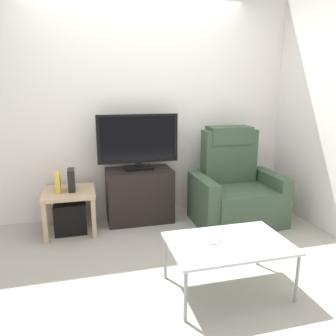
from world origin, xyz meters
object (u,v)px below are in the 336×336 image
Objects in this scene: subwoofer_box at (71,216)px; tv_stand at (139,195)px; coffee_table at (228,245)px; side_table at (69,197)px; book_upright at (58,183)px; recliner_armchair at (235,190)px; television at (138,141)px; game_console at (71,180)px; cell_phone at (216,240)px.

tv_stand is at bearing 7.92° from subwoofer_box.
tv_stand is at bearing 104.86° from coffee_table.
side_table is 2.62× the size of book_upright.
tv_stand is 2.25× the size of subwoofer_box.
recliner_armchair reaches higher than coffee_table.
coffee_table is at bearing -75.31° from television.
tv_stand is 3.26× the size of game_console.
subwoofer_box is 0.41m from book_upright.
game_console reaches higher than cell_phone.
subwoofer_box is 2.20× the size of cell_phone.
book_upright is (-0.88, -0.13, 0.25)m from tv_stand.
book_upright reaches higher than subwoofer_box.
tv_stand is 0.82× the size of television.
coffee_table is at bearing -51.44° from game_console.
television is 4.43× the size of book_upright.
book_upright is at bearing 178.06° from recliner_armchair.
game_console reaches higher than book_upright.
television is 6.08× the size of cell_phone.
subwoofer_box is at bearing 11.31° from book_upright.
television reaches higher than coffee_table.
recliner_armchair is at bearing -14.52° from tv_stand.
recliner_armchair is (1.07, -0.28, 0.06)m from tv_stand.
subwoofer_box is at bearing -90.00° from side_table.
book_upright reaches higher than cell_phone.
side_table is (-0.78, -0.13, -0.56)m from television.
cell_phone is at bearing -119.07° from recliner_armchair.
subwoofer_box is at bearing 164.91° from cell_phone.
television is 1.71m from coffee_table.
side_table is 0.20m from book_upright.
cell_phone is at bearing -48.72° from book_upright.
recliner_armchair is 7.20× the size of cell_phone.
cell_phone reaches higher than coffee_table.
recliner_armchair reaches higher than subwoofer_box.
book_upright reaches higher than side_table.
tv_stand reaches higher than subwoofer_box.
cell_phone is (-0.75, -1.22, 0.03)m from recliner_armchair.
tv_stand is at bearing 7.53° from game_console.
game_console is at bearing 15.95° from subwoofer_box.
television is 0.96m from side_table.
cell_phone is (1.07, -1.40, -0.17)m from game_console.
side_table is 0.60× the size of coffee_table.
coffee_table is (-0.66, -1.26, -0.00)m from recliner_armchair.
cell_phone is at bearing 152.35° from coffee_table.
game_console reaches higher than coffee_table.
television is at bearing 138.61° from cell_phone.
tv_stand is 0.63m from television.
tv_stand is 0.83× the size of coffee_table.
subwoofer_box is 0.41m from game_console.
cell_phone is (1.10, -1.39, 0.02)m from side_table.
book_upright is at bearing 132.29° from coffee_table.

